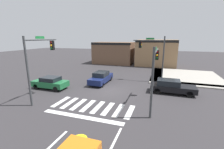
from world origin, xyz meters
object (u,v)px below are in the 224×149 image
Objects in this scene: car_navy at (101,78)px; traffic_signal_northeast at (153,51)px; traffic_signal_southeast at (155,65)px; car_black at (172,86)px; car_green at (50,83)px; traffic_signal_southwest at (39,57)px.

traffic_signal_northeast is at bearing 119.29° from car_navy.
traffic_signal_northeast reaches higher than traffic_signal_southeast.
car_black is at bearing 82.98° from car_navy.
car_navy is 1.12× the size of car_green.
traffic_signal_southwest is (-9.51, -10.68, 0.08)m from traffic_signal_northeast.
car_navy is at bearing -140.61° from car_green.
car_navy is (-7.12, 5.15, -2.95)m from traffic_signal_southeast.
car_black is at bearing -167.91° from car_green.
traffic_signal_northeast is 1.49× the size of car_green.
car_green is at bearing 34.01° from traffic_signal_northeast.
traffic_signal_southwest is 4.98m from car_green.
car_green is (-1.69, 3.12, -3.49)m from traffic_signal_southwest.
car_green is at bearing 84.65° from traffic_signal_southeast.
traffic_signal_northeast reaches higher than car_black.
car_navy is 6.34m from car_green.
traffic_signal_southwest is at bearing 118.36° from car_green.
car_green is (-13.71, -2.94, -0.02)m from car_black.
traffic_signal_southwest is 1.30× the size of car_black.
traffic_signal_northeast reaches higher than car_green.
traffic_signal_southeast is 12.43m from car_green.
car_black is at bearing -22.66° from traffic_signal_southeast.
car_navy is (-8.81, 1.08, 0.01)m from car_black.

